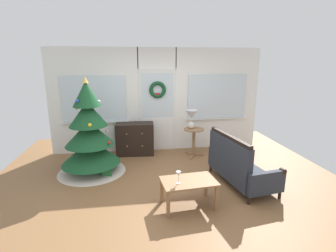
% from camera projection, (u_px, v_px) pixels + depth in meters
% --- Properties ---
extents(ground_plane, '(6.76, 6.76, 0.00)m').
position_uv_depth(ground_plane, '(170.00, 186.00, 4.66)').
color(ground_plane, brown).
extents(back_wall_with_door, '(5.20, 0.19, 2.55)m').
position_uv_depth(back_wall_with_door, '(157.00, 100.00, 6.34)').
color(back_wall_with_door, white).
rests_on(back_wall_with_door, ground).
extents(christmas_tree, '(1.37, 1.37, 1.94)m').
position_uv_depth(christmas_tree, '(90.00, 138.00, 5.12)').
color(christmas_tree, '#4C331E').
rests_on(christmas_tree, ground).
extents(dresser_cabinet, '(0.92, 0.48, 0.78)m').
position_uv_depth(dresser_cabinet, '(135.00, 139.00, 6.20)').
color(dresser_cabinet, black).
rests_on(dresser_cabinet, ground).
extents(settee_sofa, '(0.91, 1.55, 0.96)m').
position_uv_depth(settee_sofa, '(237.00, 165.00, 4.66)').
color(settee_sofa, black).
rests_on(settee_sofa, ground).
extents(side_table, '(0.50, 0.48, 0.68)m').
position_uv_depth(side_table, '(194.00, 137.00, 6.06)').
color(side_table, '#8E6642').
rests_on(side_table, ground).
extents(table_lamp, '(0.28, 0.28, 0.44)m').
position_uv_depth(table_lamp, '(191.00, 117.00, 5.97)').
color(table_lamp, silver).
rests_on(table_lamp, side_table).
extents(coffee_table, '(0.89, 0.60, 0.44)m').
position_uv_depth(coffee_table, '(189.00, 184.00, 3.95)').
color(coffee_table, '#8E6642').
rests_on(coffee_table, ground).
extents(wine_glass, '(0.08, 0.08, 0.20)m').
position_uv_depth(wine_glass, '(178.00, 175.00, 3.80)').
color(wine_glass, silver).
rests_on(wine_glass, coffee_table).
extents(gift_box, '(0.19, 0.17, 0.19)m').
position_uv_depth(gift_box, '(107.00, 171.00, 5.07)').
color(gift_box, '#266633').
rests_on(gift_box, ground).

